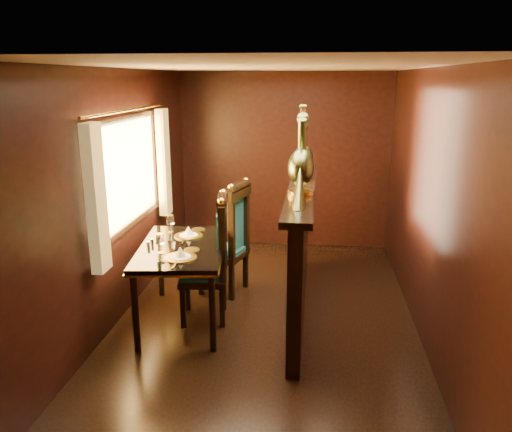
% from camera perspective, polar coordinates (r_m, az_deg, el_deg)
% --- Properties ---
extents(ground, '(5.00, 5.00, 0.00)m').
position_cam_1_polar(ground, '(5.23, 1.13, -11.87)').
color(ground, black).
rests_on(ground, ground).
extents(room_shell, '(3.04, 5.04, 2.52)m').
position_cam_1_polar(room_shell, '(4.74, 0.23, 5.53)').
color(room_shell, black).
rests_on(room_shell, ground).
extents(partition, '(0.26, 2.70, 1.36)m').
position_cam_1_polar(partition, '(5.20, 5.04, -3.51)').
color(partition, black).
rests_on(partition, ground).
extents(dining_table, '(0.99, 1.46, 1.01)m').
position_cam_1_polar(dining_table, '(5.01, -8.52, -4.14)').
color(dining_table, black).
rests_on(dining_table, ground).
extents(chair_left, '(0.54, 0.56, 1.33)m').
position_cam_1_polar(chair_left, '(5.03, -4.68, -4.47)').
color(chair_left, black).
rests_on(chair_left, ground).
extents(chair_right, '(0.59, 0.61, 1.33)m').
position_cam_1_polar(chair_right, '(5.63, -2.67, -2.22)').
color(chair_right, black).
rests_on(chair_right, ground).
extents(peacock_left, '(0.25, 0.68, 0.81)m').
position_cam_1_polar(peacock_left, '(4.56, 5.21, 7.39)').
color(peacock_left, '#164433').
rests_on(peacock_left, partition).
extents(peacock_right, '(0.22, 0.58, 0.69)m').
position_cam_1_polar(peacock_right, '(5.34, 5.49, 7.92)').
color(peacock_right, '#164433').
rests_on(peacock_right, partition).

